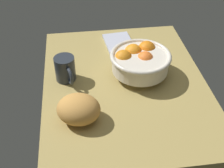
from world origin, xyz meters
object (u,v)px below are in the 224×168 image
(bread_loaf, at_px, (79,109))
(napkin_folded, at_px, (119,42))
(fruit_bowl, at_px, (139,60))
(mug, at_px, (65,69))

(bread_loaf, height_order, napkin_folded, bread_loaf)
(fruit_bowl, height_order, bread_loaf, fruit_bowl)
(napkin_folded, height_order, mug, mug)
(napkin_folded, bearing_deg, mug, -45.99)
(bread_loaf, bearing_deg, napkin_folded, 156.11)
(bread_loaf, bearing_deg, fruit_bowl, 131.89)
(napkin_folded, relative_size, mug, 1.32)
(bread_loaf, height_order, mug, mug)
(bread_loaf, bearing_deg, mug, -169.85)
(napkin_folded, xyz_separation_m, mug, (0.22, -0.23, 0.04))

